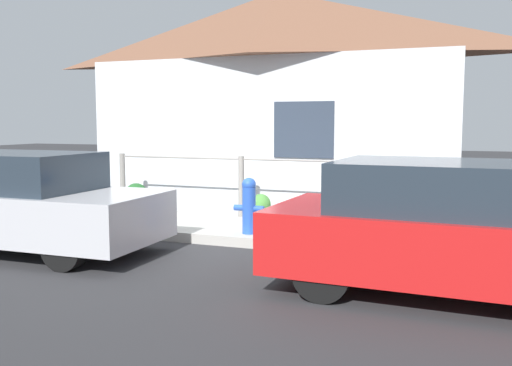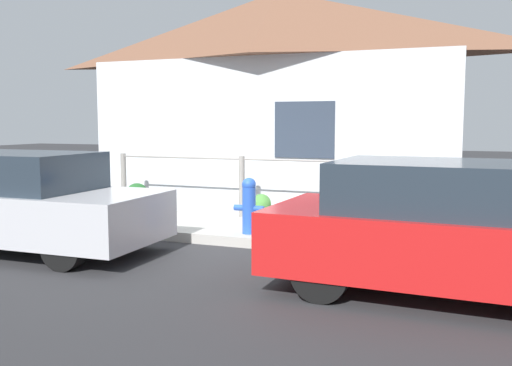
{
  "view_description": "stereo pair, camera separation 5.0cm",
  "coord_description": "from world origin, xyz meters",
  "px_view_note": "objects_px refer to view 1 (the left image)",
  "views": [
    {
      "loc": [
        3.73,
        -7.32,
        1.78
      ],
      "look_at": [
        0.8,
        0.3,
        0.9
      ],
      "focal_mm": 40.0,
      "sensor_mm": 36.0,
      "label": 1
    },
    {
      "loc": [
        3.78,
        -7.31,
        1.78
      ],
      "look_at": [
        0.8,
        0.3,
        0.9
      ],
      "focal_mm": 40.0,
      "sensor_mm": 36.0,
      "label": 2
    }
  ],
  "objects_px": {
    "car_right": "(447,229)",
    "potted_plant_near_hydrant": "(261,206)",
    "fire_hydrant": "(249,204)",
    "car_left": "(23,203)",
    "potted_plant_by_fence": "(136,197)"
  },
  "relations": [
    {
      "from": "car_right",
      "to": "potted_plant_near_hydrant",
      "type": "distance_m",
      "value": 3.99
    },
    {
      "from": "fire_hydrant",
      "to": "potted_plant_near_hydrant",
      "type": "relative_size",
      "value": 1.82
    },
    {
      "from": "car_left",
      "to": "fire_hydrant",
      "type": "xyz_separation_m",
      "value": [
        2.73,
        1.56,
        -0.09
      ]
    },
    {
      "from": "car_right",
      "to": "potted_plant_near_hydrant",
      "type": "relative_size",
      "value": 8.23
    },
    {
      "from": "car_right",
      "to": "fire_hydrant",
      "type": "distance_m",
      "value": 3.21
    },
    {
      "from": "potted_plant_near_hydrant",
      "to": "car_left",
      "type": "bearing_deg",
      "value": -134.24
    },
    {
      "from": "fire_hydrant",
      "to": "potted_plant_near_hydrant",
      "type": "xyz_separation_m",
      "value": [
        -0.21,
        1.04,
        -0.18
      ]
    },
    {
      "from": "potted_plant_by_fence",
      "to": "potted_plant_near_hydrant",
      "type": "bearing_deg",
      "value": 0.79
    },
    {
      "from": "potted_plant_by_fence",
      "to": "car_left",
      "type": "bearing_deg",
      "value": -93.61
    },
    {
      "from": "car_right",
      "to": "fire_hydrant",
      "type": "height_order",
      "value": "car_right"
    },
    {
      "from": "car_left",
      "to": "car_right",
      "type": "xyz_separation_m",
      "value": [
        5.54,
        0.0,
        0.01
      ]
    },
    {
      "from": "fire_hydrant",
      "to": "potted_plant_by_fence",
      "type": "bearing_deg",
      "value": 158.65
    },
    {
      "from": "potted_plant_by_fence",
      "to": "fire_hydrant",
      "type": "bearing_deg",
      "value": -21.35
    },
    {
      "from": "potted_plant_near_hydrant",
      "to": "potted_plant_by_fence",
      "type": "bearing_deg",
      "value": -179.21
    },
    {
      "from": "car_left",
      "to": "fire_hydrant",
      "type": "bearing_deg",
      "value": 28.66
    }
  ]
}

